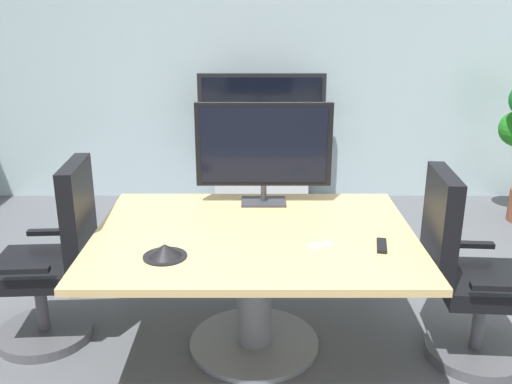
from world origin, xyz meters
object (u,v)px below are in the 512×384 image
conference_table (256,261)px  conference_phone (167,251)px  office_chair_left (56,268)px  tv_monitor (266,148)px  remote_control (384,246)px  wall_display_unit (263,163)px  office_chair_right (468,284)px

conference_table → conference_phone: (-0.44, -0.32, 0.21)m
conference_table → office_chair_left: office_chair_left is taller
tv_monitor → remote_control: tv_monitor is taller
conference_table → remote_control: size_ratio=10.37×
office_chair_left → conference_phone: office_chair_left is taller
office_chair_left → tv_monitor: bearing=104.8°
wall_display_unit → conference_phone: bearing=-100.5°
conference_table → office_chair_right: 1.18m
tv_monitor → remote_control: bearing=-48.9°
office_chair_right → wall_display_unit: (-1.10, 2.52, -0.01)m
office_chair_right → conference_phone: bearing=102.0°
office_chair_left → wall_display_unit: size_ratio=0.83×
wall_display_unit → conference_phone: 2.80m
office_chair_left → wall_display_unit: bearing=148.8°
office_chair_right → conference_phone: office_chair_right is taller
office_chair_left → office_chair_right: 2.34m
office_chair_left → wall_display_unit: (1.23, 2.33, -0.01)m
conference_phone → conference_table: bearing=36.0°
office_chair_left → tv_monitor: 1.43m
office_chair_left → tv_monitor: (1.23, 0.40, 0.62)m
office_chair_left → remote_control: bearing=77.7°
tv_monitor → wall_display_unit: size_ratio=0.64×
remote_control → wall_display_unit: bearing=113.7°
office_chair_right → tv_monitor: 1.40m
office_chair_left → remote_control: office_chair_left is taller
office_chair_right → tv_monitor: bearing=66.1°
office_chair_right → wall_display_unit: size_ratio=0.83×
conference_table → tv_monitor: 0.73m
office_chair_right → tv_monitor: tv_monitor is taller
tv_monitor → conference_phone: 1.01m
conference_table → tv_monitor: tv_monitor is taller
office_chair_right → office_chair_left: bearing=89.6°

